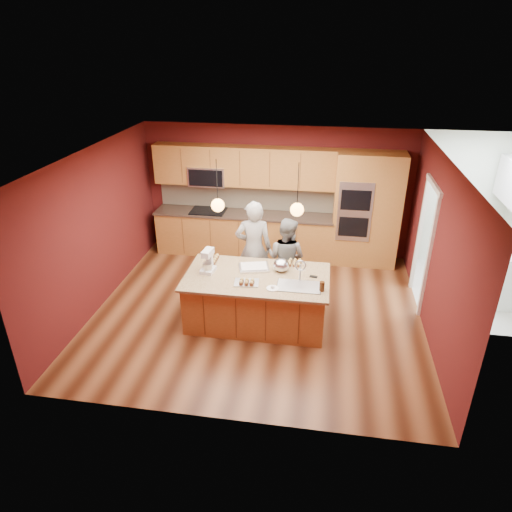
% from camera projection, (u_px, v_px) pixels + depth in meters
% --- Properties ---
extents(floor, '(5.50, 5.50, 0.00)m').
position_uv_depth(floor, '(258.00, 311.00, 7.89)').
color(floor, '#411E0E').
rests_on(floor, ground).
extents(ceiling, '(5.50, 5.50, 0.00)m').
position_uv_depth(ceiling, '(258.00, 156.00, 6.70)').
color(ceiling, silver).
rests_on(ceiling, ground).
extents(wall_back, '(5.50, 0.00, 5.50)m').
position_uv_depth(wall_back, '(276.00, 191.00, 9.51)').
color(wall_back, '#4F1313').
rests_on(wall_back, ground).
extents(wall_front, '(5.50, 0.00, 5.50)m').
position_uv_depth(wall_front, '(223.00, 330.00, 5.08)').
color(wall_front, '#4F1313').
rests_on(wall_front, ground).
extents(wall_left, '(0.00, 5.00, 5.00)m').
position_uv_depth(wall_left, '(97.00, 229.00, 7.68)').
color(wall_left, '#4F1313').
rests_on(wall_left, ground).
extents(wall_right, '(0.00, 5.00, 5.00)m').
position_uv_depth(wall_right, '(437.00, 251.00, 6.91)').
color(wall_right, '#4F1313').
rests_on(wall_right, ground).
extents(cabinet_run, '(3.74, 0.64, 2.30)m').
position_uv_depth(cabinet_run, '(242.00, 210.00, 9.54)').
color(cabinet_run, '#986126').
rests_on(cabinet_run, floor).
extents(oven_column, '(1.30, 0.62, 2.30)m').
position_uv_depth(oven_column, '(366.00, 210.00, 9.07)').
color(oven_column, '#986126').
rests_on(oven_column, floor).
extents(doorway_trim, '(0.08, 1.11, 2.20)m').
position_uv_depth(doorway_trim, '(424.00, 247.00, 7.75)').
color(doorway_trim, white).
rests_on(doorway_trim, wall_right).
extents(pendant_left, '(0.20, 0.20, 0.80)m').
position_uv_depth(pendant_left, '(218.00, 205.00, 6.82)').
color(pendant_left, black).
rests_on(pendant_left, ceiling).
extents(pendant_right, '(0.20, 0.20, 0.80)m').
position_uv_depth(pendant_right, '(297.00, 209.00, 6.66)').
color(pendant_right, black).
rests_on(pendant_right, ceiling).
extents(island, '(2.29, 1.29, 1.22)m').
position_uv_depth(island, '(258.00, 298.00, 7.43)').
color(island, '#986126').
rests_on(island, floor).
extents(person_left, '(0.71, 0.53, 1.78)m').
position_uv_depth(person_left, '(254.00, 249.00, 8.05)').
color(person_left, black).
rests_on(person_left, floor).
extents(person_right, '(0.89, 0.80, 1.50)m').
position_uv_depth(person_right, '(286.00, 258.00, 8.03)').
color(person_right, gray).
rests_on(person_right, floor).
extents(stand_mixer, '(0.23, 0.30, 0.38)m').
position_uv_depth(stand_mixer, '(208.00, 262.00, 7.32)').
color(stand_mixer, silver).
rests_on(stand_mixer, island).
extents(sheet_cake, '(0.56, 0.47, 0.05)m').
position_uv_depth(sheet_cake, '(254.00, 267.00, 7.48)').
color(sheet_cake, white).
rests_on(sheet_cake, island).
extents(cooling_rack, '(0.40, 0.30, 0.02)m').
position_uv_depth(cooling_rack, '(247.00, 283.00, 7.04)').
color(cooling_rack, silver).
rests_on(cooling_rack, island).
extents(mixing_bowl, '(0.26, 0.26, 0.22)m').
position_uv_depth(mixing_bowl, '(281.00, 265.00, 7.36)').
color(mixing_bowl, silver).
rests_on(mixing_bowl, island).
extents(plate, '(0.19, 0.19, 0.01)m').
position_uv_depth(plate, '(273.00, 288.00, 6.89)').
color(plate, white).
rests_on(plate, island).
extents(tumbler, '(0.08, 0.08, 0.15)m').
position_uv_depth(tumbler, '(322.00, 286.00, 6.80)').
color(tumbler, '#391D0A').
rests_on(tumbler, island).
extents(phone, '(0.13, 0.09, 0.01)m').
position_uv_depth(phone, '(313.00, 277.00, 7.22)').
color(phone, black).
rests_on(phone, island).
extents(cupcakes_left, '(0.16, 0.33, 0.07)m').
position_uv_depth(cupcakes_left, '(213.00, 259.00, 7.72)').
color(cupcakes_left, tan).
rests_on(cupcakes_left, island).
extents(cupcakes_rack, '(0.25, 0.17, 0.07)m').
position_uv_depth(cupcakes_rack, '(247.00, 282.00, 6.97)').
color(cupcakes_rack, tan).
rests_on(cupcakes_rack, island).
extents(cupcakes_right, '(0.23, 0.23, 0.07)m').
position_uv_depth(cupcakes_right, '(295.00, 263.00, 7.60)').
color(cupcakes_right, tan).
rests_on(cupcakes_right, island).
extents(washer, '(0.60, 0.62, 0.96)m').
position_uv_depth(washer, '(504.00, 279.00, 7.91)').
color(washer, silver).
rests_on(washer, floor).
extents(dryer, '(0.64, 0.65, 0.88)m').
position_uv_depth(dryer, '(492.00, 263.00, 8.53)').
color(dryer, silver).
rests_on(dryer, floor).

